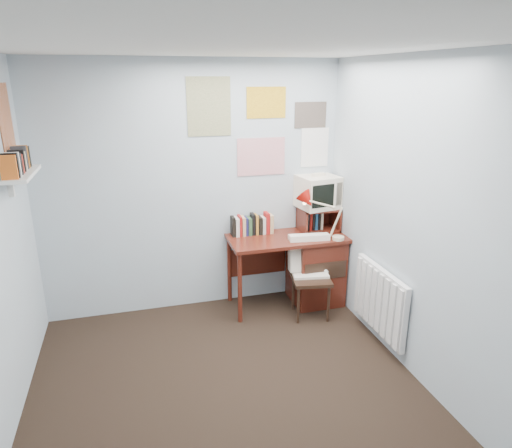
# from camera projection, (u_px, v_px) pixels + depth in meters

# --- Properties ---
(ground) EXTENTS (3.50, 3.50, 0.00)m
(ground) POSITION_uv_depth(u_px,v_px,m) (236.00, 412.00, 3.32)
(ground) COLOR black
(ground) RESTS_ON ground
(back_wall) EXTENTS (3.00, 0.02, 2.50)m
(back_wall) POSITION_uv_depth(u_px,v_px,m) (194.00, 190.00, 4.53)
(back_wall) COLOR #A6B0BE
(back_wall) RESTS_ON ground
(right_wall) EXTENTS (0.02, 3.50, 2.50)m
(right_wall) POSITION_uv_depth(u_px,v_px,m) (434.00, 232.00, 3.32)
(right_wall) COLOR #A6B0BE
(right_wall) RESTS_ON ground
(ceiling) EXTENTS (3.00, 3.50, 0.02)m
(ceiling) POSITION_uv_depth(u_px,v_px,m) (229.00, 44.00, 2.54)
(ceiling) COLOR white
(ceiling) RESTS_ON back_wall
(desk) EXTENTS (1.20, 0.55, 0.76)m
(desk) POSITION_uv_depth(u_px,v_px,m) (310.00, 266.00, 4.85)
(desk) COLOR #5D2015
(desk) RESTS_ON ground
(desk_chair) EXTENTS (0.47, 0.45, 0.80)m
(desk_chair) POSITION_uv_depth(u_px,v_px,m) (311.00, 279.00, 4.54)
(desk_chair) COLOR black
(desk_chair) RESTS_ON ground
(desk_lamp) EXTENTS (0.35, 0.31, 0.44)m
(desk_lamp) POSITION_uv_depth(u_px,v_px,m) (339.00, 219.00, 4.52)
(desk_lamp) COLOR #AD130B
(desk_lamp) RESTS_ON desk
(tv_riser) EXTENTS (0.40, 0.30, 0.25)m
(tv_riser) POSITION_uv_depth(u_px,v_px,m) (318.00, 219.00, 4.83)
(tv_riser) COLOR #5D2015
(tv_riser) RESTS_ON desk
(crt_tv) EXTENTS (0.44, 0.41, 0.37)m
(crt_tv) POSITION_uv_depth(u_px,v_px,m) (318.00, 190.00, 4.75)
(crt_tv) COLOR beige
(crt_tv) RESTS_ON tv_riser
(book_row) EXTENTS (0.60, 0.14, 0.22)m
(book_row) POSITION_uv_depth(u_px,v_px,m) (260.00, 223.00, 4.74)
(book_row) COLOR #5D2015
(book_row) RESTS_ON desk
(radiator) EXTENTS (0.09, 0.80, 0.60)m
(radiator) POSITION_uv_depth(u_px,v_px,m) (380.00, 301.00, 4.07)
(radiator) COLOR white
(radiator) RESTS_ON right_wall
(wall_shelf) EXTENTS (0.20, 0.62, 0.24)m
(wall_shelf) POSITION_uv_depth(u_px,v_px,m) (20.00, 174.00, 3.46)
(wall_shelf) COLOR white
(wall_shelf) RESTS_ON left_wall
(posters_back) EXTENTS (1.20, 0.01, 0.90)m
(posters_back) POSITION_uv_depth(u_px,v_px,m) (261.00, 127.00, 4.52)
(posters_back) COLOR white
(posters_back) RESTS_ON back_wall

